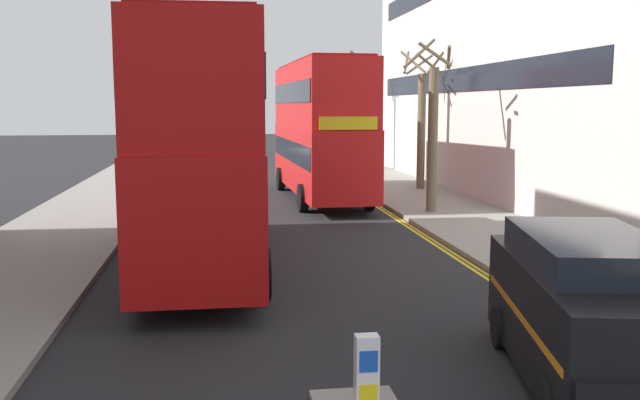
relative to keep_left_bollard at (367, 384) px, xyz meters
The scene contains 12 objects.
sidewalk_right 14.02m from the keep_left_bollard, 62.35° to the left, with size 4.00×80.00×0.14m, color gray.
sidewalk_left 14.02m from the keep_left_bollard, 117.65° to the left, with size 4.00×80.00×0.14m, color gray.
kerb_line_outer 11.32m from the keep_left_bollard, 67.08° to the left, with size 0.10×56.00×0.01m, color yellow.
kerb_line_inner 11.25m from the keep_left_bollard, 67.83° to the left, with size 0.10×56.00×0.01m, color yellow.
keep_left_bollard is the anchor object (origin of this frame).
double_decker_bus_away 9.86m from the keep_left_bollard, 102.71° to the left, with size 2.85×10.82×5.64m.
double_decker_bus_oncoming 20.92m from the keep_left_bollard, 83.38° to the left, with size 3.08×10.88×5.64m.
taxi_minivan 3.47m from the keep_left_bollard, 14.69° to the left, with size 2.82×5.09×2.12m.
street_tree_near 17.06m from the keep_left_bollard, 70.22° to the left, with size 1.72×1.82×6.13m.
street_tree_mid 33.03m from the keep_left_bollard, 78.97° to the left, with size 2.08×2.11×6.83m.
street_tree_far 23.82m from the keep_left_bollard, 72.17° to the left, with size 1.87×1.98×6.19m.
townhouse_terrace_right 26.21m from the keep_left_bollard, 58.09° to the left, with size 10.08×28.00×13.05m.
Camera 1 is at (-1.66, -4.09, 3.90)m, focal length 38.82 mm.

